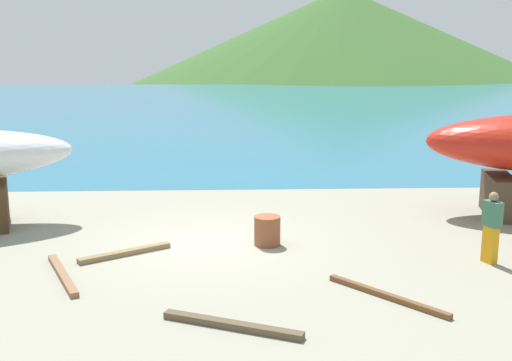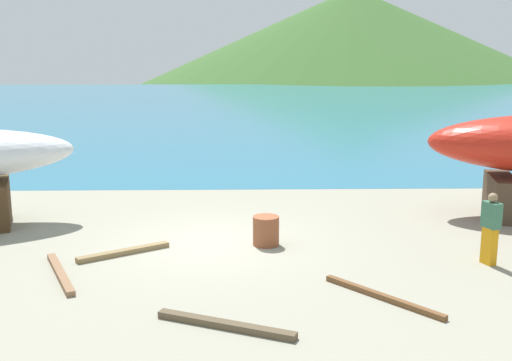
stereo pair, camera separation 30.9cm
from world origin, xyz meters
name	(u,v)px [view 1 (the left image)]	position (x,y,z in m)	size (l,w,h in m)	color
ground_plane	(207,298)	(0.00, -3.65, 0.00)	(39.19, 39.19, 0.00)	gray
sea_water	(224,107)	(0.00, 36.18, 0.00)	(155.86, 60.06, 0.01)	teal
headland_hill	(342,74)	(19.47, 93.45, 0.00)	(128.11, 128.11, 28.23)	#365C28
worker	(491,226)	(6.56, -1.76, 0.88)	(0.38, 0.50, 1.70)	orange
barrel_tipped_left	(267,231)	(1.42, -0.21, 0.38)	(0.67, 0.67, 0.75)	brown
timber_plank_far	(387,296)	(3.63, -3.82, 0.06)	(2.89, 0.13, 0.11)	brown
timber_plank_near	(125,253)	(-2.08, -0.89, 0.06)	(2.35, 0.22, 0.12)	olive
timber_short_cross	(63,275)	(-3.22, -2.35, 0.06)	(2.68, 0.18, 0.12)	#886245
timber_long_aft	(232,325)	(0.50, -5.09, 0.06)	(2.70, 0.20, 0.13)	brown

